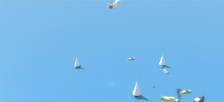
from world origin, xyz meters
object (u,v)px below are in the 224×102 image
at_px(sailboat_mid_cluster, 163,60).
at_px(marker_buoy, 153,87).
at_px(motorboat_inshore, 169,99).
at_px(sailboat_offshore, 77,62).
at_px(motorboat_far_port, 185,92).
at_px(motorboat_far_stbd, 131,59).
at_px(wingwalker_lead, 112,3).
at_px(motorboat_outer_ring_e, 166,72).
at_px(sailboat_near_centre, 137,88).
at_px(motorboat_outer_ring_a, 199,100).
at_px(biplane_lead, 112,6).

xyz_separation_m(sailboat_mid_cluster, marker_buoy, (-9.05, 37.57, -4.80)).
distance_m(motorboat_inshore, sailboat_offshore, 82.87).
distance_m(motorboat_far_port, motorboat_far_stbd, 65.93).
relative_size(motorboat_far_stbd, wingwalker_lead, 3.78).
height_order(sailboat_offshore, motorboat_outer_ring_e, sailboat_offshore).
height_order(motorboat_far_port, motorboat_far_stbd, motorboat_far_port).
bearing_deg(sailboat_near_centre, sailboat_offshore, -12.31).
relative_size(motorboat_far_port, marker_buoy, 3.22).
relative_size(sailboat_near_centre, motorboat_far_port, 1.87).
relative_size(motorboat_far_stbd, motorboat_outer_ring_a, 0.51).
xyz_separation_m(motorboat_far_stbd, marker_buoy, (-37.69, 34.63, -0.10)).
bearing_deg(motorboat_outer_ring_a, biplane_lead, 9.44).
bearing_deg(sailboat_offshore, sailboat_near_centre, 167.69).
bearing_deg(biplane_lead, motorboat_outer_ring_e, -124.28).
height_order(motorboat_far_stbd, motorboat_outer_ring_e, motorboat_far_stbd).
bearing_deg(sailboat_offshore, motorboat_outer_ring_a, -178.83).
bearing_deg(motorboat_outer_ring_e, motorboat_far_port, 135.05).
xyz_separation_m(motorboat_inshore, sailboat_offshore, (82.48, -7.13, 3.70)).
relative_size(motorboat_far_stbd, biplane_lead, 0.79).
bearing_deg(sailboat_mid_cluster, biplane_lead, 68.96).
relative_size(motorboat_outer_ring_e, biplane_lead, 0.80).
relative_size(sailboat_near_centre, motorboat_inshore, 1.17).
xyz_separation_m(motorboat_far_stbd, motorboat_inshore, (-53.04, 44.95, 0.35)).
bearing_deg(motorboat_far_stbd, motorboat_outer_ring_e, 168.81).
height_order(sailboat_near_centre, motorboat_inshore, sailboat_near_centre).
bearing_deg(motorboat_inshore, motorboat_outer_ring_e, -65.99).
bearing_deg(sailboat_near_centre, sailboat_mid_cluster, -85.19).
relative_size(motorboat_far_port, sailboat_offshore, 0.68).
height_order(motorboat_inshore, marker_buoy, motorboat_inshore).
distance_m(motorboat_inshore, marker_buoy, 18.50).
xyz_separation_m(sailboat_mid_cluster, wingwalker_lead, (18.60, 48.64, 53.40)).
bearing_deg(sailboat_mid_cluster, sailboat_offshore, 35.06).
xyz_separation_m(sailboat_offshore, marker_buoy, (-67.13, -3.19, -4.15)).
height_order(marker_buoy, biplane_lead, biplane_lead).
distance_m(motorboat_outer_ring_a, marker_buoy, 32.00).
bearing_deg(motorboat_outer_ring_e, sailboat_mid_cluster, -53.15).
height_order(motorboat_far_port, motorboat_outer_ring_e, motorboat_far_port).
xyz_separation_m(motorboat_far_stbd, biplane_lead, (-9.91, 45.73, 55.95)).
xyz_separation_m(motorboat_outer_ring_a, motorboat_outer_ring_e, (33.46, -28.63, -0.38)).
relative_size(sailboat_mid_cluster, wingwalker_lead, 7.42).
height_order(motorboat_inshore, motorboat_outer_ring_e, motorboat_inshore).
bearing_deg(motorboat_far_port, sailboat_near_centre, 40.32).
xyz_separation_m(motorboat_far_port, motorboat_far_stbd, (58.83, -29.75, -0.08)).
bearing_deg(sailboat_mid_cluster, marker_buoy, 103.55).
distance_m(motorboat_inshore, wingwalker_lead, 72.01).
relative_size(motorboat_far_stbd, sailboat_offshore, 0.58).
xyz_separation_m(motorboat_far_port, motorboat_outer_ring_a, (-10.83, 6.05, 0.30)).
xyz_separation_m(sailboat_offshore, sailboat_mid_cluster, (-58.07, -40.76, 0.65)).
relative_size(motorboat_far_port, biplane_lead, 0.93).
bearing_deg(motorboat_far_port, motorboat_inshore, 69.12).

